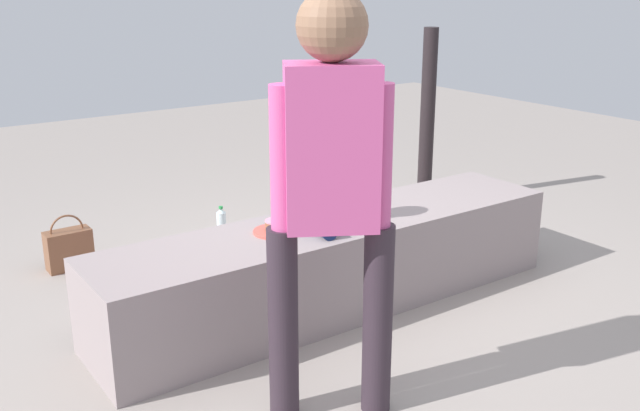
# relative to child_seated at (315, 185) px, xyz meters

# --- Properties ---
(ground_plane) EXTENTS (12.00, 12.00, 0.00)m
(ground_plane) POSITION_rel_child_seated_xyz_m (0.13, 0.00, -0.69)
(ground_plane) COLOR gray
(concrete_ledge) EXTENTS (2.60, 0.56, 0.47)m
(concrete_ledge) POSITION_rel_child_seated_xyz_m (0.13, 0.00, -0.45)
(concrete_ledge) COLOR gray
(concrete_ledge) RESTS_ON ground_plane
(child_seated) EXTENTS (0.28, 0.34, 0.48)m
(child_seated) POSITION_rel_child_seated_xyz_m (0.00, 0.00, 0.00)
(child_seated) COLOR navy
(child_seated) RESTS_ON concrete_ledge
(adult_standing) EXTENTS (0.44, 0.34, 1.64)m
(adult_standing) POSITION_rel_child_seated_xyz_m (-0.46, -0.78, 0.30)
(adult_standing) COLOR #30252E
(adult_standing) RESTS_ON ground_plane
(cake_plate) EXTENTS (0.22, 0.22, 0.07)m
(cake_plate) POSITION_rel_child_seated_xyz_m (-0.21, 0.03, -0.19)
(cake_plate) COLOR #E0594C
(cake_plate) RESTS_ON concrete_ledge
(gift_bag) EXTENTS (0.19, 0.08, 0.35)m
(gift_bag) POSITION_rel_child_seated_xyz_m (-0.62, 0.58, -0.53)
(gift_bag) COLOR #B259BF
(gift_bag) RESTS_ON ground_plane
(railing_post) EXTENTS (0.36, 0.36, 1.32)m
(railing_post) POSITION_rel_child_seated_xyz_m (1.78, 1.09, -0.17)
(railing_post) COLOR black
(railing_post) RESTS_ON ground_plane
(water_bottle_near_gift) EXTENTS (0.07, 0.07, 0.22)m
(water_bottle_near_gift) POSITION_rel_child_seated_xyz_m (0.74, 0.69, -0.59)
(water_bottle_near_gift) COLOR silver
(water_bottle_near_gift) RESTS_ON ground_plane
(water_bottle_far_side) EXTENTS (0.06, 0.06, 0.19)m
(water_bottle_far_side) POSITION_rel_child_seated_xyz_m (0.16, 1.34, -0.60)
(water_bottle_far_side) COLOR silver
(water_bottle_far_side) RESTS_ON ground_plane
(party_cup_red) EXTENTS (0.07, 0.07, 0.10)m
(party_cup_red) POSITION_rel_child_seated_xyz_m (1.27, 0.74, -0.64)
(party_cup_red) COLOR red
(party_cup_red) RESTS_ON ground_plane
(cake_box_white) EXTENTS (0.38, 0.39, 0.10)m
(cake_box_white) POSITION_rel_child_seated_xyz_m (0.30, 0.85, -0.64)
(cake_box_white) COLOR white
(cake_box_white) RESTS_ON ground_plane
(handbag_black_leather) EXTENTS (0.26, 0.15, 0.29)m
(handbag_black_leather) POSITION_rel_child_seated_xyz_m (-0.16, 0.51, -0.59)
(handbag_black_leather) COLOR black
(handbag_black_leather) RESTS_ON ground_plane
(handbag_brown_canvas) EXTENTS (0.26, 0.13, 0.34)m
(handbag_brown_canvas) POSITION_rel_child_seated_xyz_m (-0.87, 1.32, -0.56)
(handbag_brown_canvas) COLOR brown
(handbag_brown_canvas) RESTS_ON ground_plane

